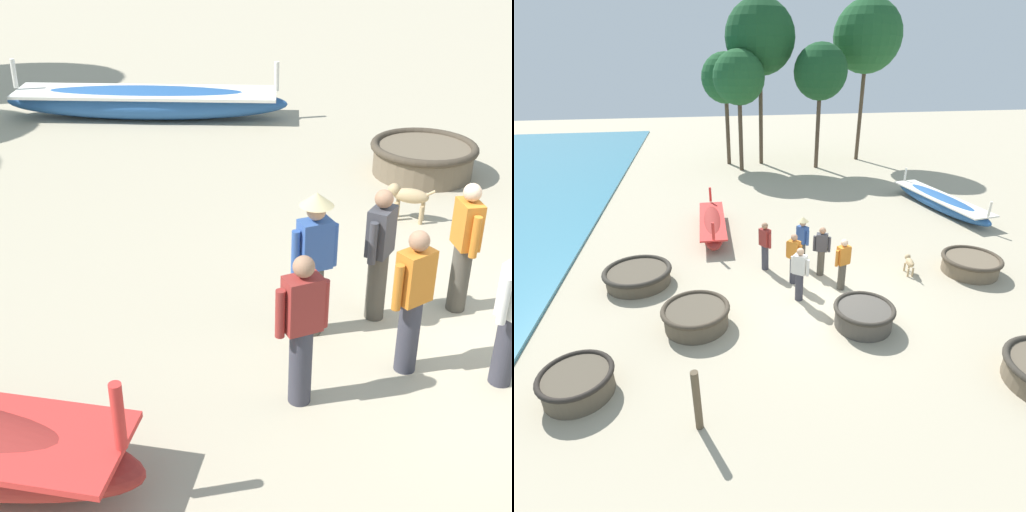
% 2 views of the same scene
% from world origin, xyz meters
% --- Properties ---
extents(ground_plane, '(80.00, 80.00, 0.00)m').
position_xyz_m(ground_plane, '(0.00, 0.00, 0.00)').
color(ground_plane, tan).
extents(coracle_front_right, '(1.79, 1.79, 0.55)m').
position_xyz_m(coracle_front_right, '(4.98, 0.83, 0.30)').
color(coracle_front_right, brown).
rests_on(coracle_front_right, ground).
extents(coracle_weathered, '(1.52, 1.52, 0.57)m').
position_xyz_m(coracle_weathered, '(0.65, -1.24, 0.31)').
color(coracle_weathered, '#4C473F').
rests_on(coracle_weathered, ground).
extents(coracle_far_right, '(1.98, 1.98, 0.50)m').
position_xyz_m(coracle_far_right, '(-5.12, 1.88, 0.27)').
color(coracle_far_right, brown).
rests_on(coracle_far_right, ground).
extents(coracle_center, '(1.45, 1.45, 0.54)m').
position_xyz_m(coracle_center, '(-5.77, -2.43, 0.29)').
color(coracle_center, brown).
rests_on(coracle_center, ground).
extents(coracle_far_left, '(1.70, 1.70, 0.56)m').
position_xyz_m(coracle_far_left, '(-3.44, -0.54, 0.31)').
color(coracle_far_left, brown).
rests_on(coracle_far_left, ground).
extents(long_boat_green_hull, '(1.87, 5.97, 1.19)m').
position_xyz_m(long_boat_green_hull, '(7.24, 6.40, 0.35)').
color(long_boat_green_hull, '#285693').
rests_on(long_boat_green_hull, ground).
extents(long_boat_red_hull, '(1.00, 4.35, 1.21)m').
position_xyz_m(long_boat_red_hull, '(-2.78, 5.33, 0.35)').
color(long_boat_red_hull, maroon).
rests_on(long_boat_red_hull, ground).
extents(fisherman_hauling, '(0.51, 0.32, 1.57)m').
position_xyz_m(fisherman_hauling, '(0.69, 0.56, 0.84)').
color(fisherman_hauling, '#4C473D').
rests_on(fisherman_hauling, ground).
extents(fisherman_standing_right, '(0.37, 0.46, 1.67)m').
position_xyz_m(fisherman_standing_right, '(-0.09, 2.16, 0.96)').
color(fisherman_standing_right, '#4C473D').
rests_on(fisherman_standing_right, ground).
extents(fisherman_with_hat, '(0.37, 0.46, 1.57)m').
position_xyz_m(fisherman_with_hat, '(-1.28, 2.15, 0.84)').
color(fisherman_with_hat, '#383842').
rests_on(fisherman_with_hat, ground).
extents(fisherman_standing_left, '(0.44, 0.38, 1.57)m').
position_xyz_m(fisherman_standing_left, '(-0.65, 0.21, 0.84)').
color(fisherman_standing_left, '#383842').
rests_on(fisherman_standing_left, ground).
extents(fisherman_crouching, '(0.40, 0.40, 1.57)m').
position_xyz_m(fisherman_crouching, '(-0.59, 1.15, 0.84)').
color(fisherman_crouching, '#383842').
rests_on(fisherman_crouching, ground).
extents(fisherman_by_coracle, '(0.50, 0.33, 1.57)m').
position_xyz_m(fisherman_by_coracle, '(0.34, 1.49, 0.84)').
color(fisherman_by_coracle, '#4C473D').
rests_on(fisherman_by_coracle, ground).
extents(dog, '(0.29, 0.68, 0.55)m').
position_xyz_m(dog, '(3.06, 1.11, 0.37)').
color(dog, tan).
rests_on(dog, ground).
extents(mooring_post_shoreline, '(0.14, 0.14, 1.30)m').
position_xyz_m(mooring_post_shoreline, '(-3.43, -3.66, 0.65)').
color(mooring_post_shoreline, brown).
rests_on(mooring_post_shoreline, ground).
extents(tree_center, '(2.86, 2.86, 6.51)m').
position_xyz_m(tree_center, '(-0.63, 14.78, 5.05)').
color(tree_center, '#4C3D2D').
rests_on(tree_center, ground).
extents(tree_left_mid, '(4.03, 4.03, 9.18)m').
position_xyz_m(tree_left_mid, '(7.17, 16.36, 7.14)').
color(tree_left_mid, '#4C3D2D').
rests_on(tree_left_mid, ground).
extents(tree_rightmost, '(3.01, 3.01, 6.85)m').
position_xyz_m(tree_rightmost, '(3.92, 14.65, 5.32)').
color(tree_rightmost, '#4C3D2D').
rests_on(tree_rightmost, ground).
extents(tree_right_mid, '(2.81, 2.81, 6.39)m').
position_xyz_m(tree_right_mid, '(-1.24, 16.51, 4.96)').
color(tree_right_mid, '#4C3D2D').
rests_on(tree_right_mid, ground).
extents(tree_leftmost, '(3.98, 3.98, 9.06)m').
position_xyz_m(tree_leftmost, '(0.78, 16.28, 7.05)').
color(tree_leftmost, '#4C3D2D').
rests_on(tree_leftmost, ground).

